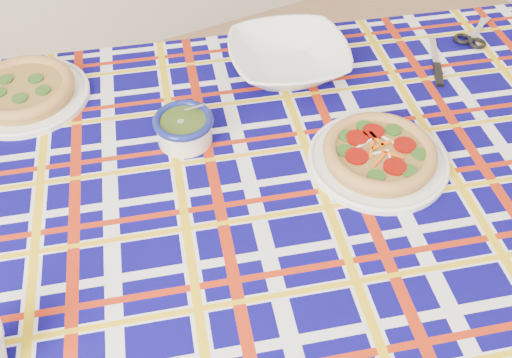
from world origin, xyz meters
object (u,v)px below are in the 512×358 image
dining_table (278,190)px  serving_bowl (288,59)px  main_focaccia_plate (379,153)px  pesto_bowl (184,127)px

dining_table → serving_bowl: size_ratio=6.24×
dining_table → serving_bowl: serving_bowl is taller
main_focaccia_plate → serving_bowl: (-0.00, 0.37, 0.01)m
main_focaccia_plate → pesto_bowl: pesto_bowl is taller
main_focaccia_plate → serving_bowl: size_ratio=1.04×
main_focaccia_plate → serving_bowl: bearing=90.4°
pesto_bowl → dining_table: bearing=-49.0°
pesto_bowl → serving_bowl: bearing=19.3°
serving_bowl → dining_table: bearing=-123.5°
dining_table → pesto_bowl: pesto_bowl is taller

